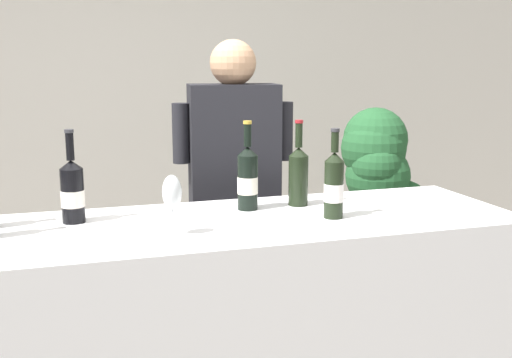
% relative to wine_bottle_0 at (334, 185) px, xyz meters
% --- Properties ---
extents(wall_back, '(8.00, 0.10, 2.80)m').
position_rel_wine_bottle_0_xyz_m(wall_back, '(-0.46, 2.67, 0.28)').
color(wall_back, beige).
rests_on(wall_back, ground_plane).
extents(counter, '(2.33, 0.68, 0.99)m').
position_rel_wine_bottle_0_xyz_m(counter, '(-0.46, 0.07, -0.62)').
color(counter, white).
rests_on(counter, ground_plane).
extents(wine_bottle_0, '(0.07, 0.07, 0.33)m').
position_rel_wine_bottle_0_xyz_m(wine_bottle_0, '(0.00, 0.00, 0.00)').
color(wine_bottle_0, black).
rests_on(wine_bottle_0, counter).
extents(wine_bottle_1, '(0.08, 0.08, 0.35)m').
position_rel_wine_bottle_0_xyz_m(wine_bottle_1, '(-0.05, 0.23, 0.00)').
color(wine_bottle_1, black).
rests_on(wine_bottle_1, counter).
extents(wine_bottle_3, '(0.08, 0.08, 0.35)m').
position_rel_wine_bottle_0_xyz_m(wine_bottle_3, '(-0.27, 0.22, 0.00)').
color(wine_bottle_3, black).
rests_on(wine_bottle_3, counter).
extents(wine_bottle_5, '(0.08, 0.08, 0.34)m').
position_rel_wine_bottle_0_xyz_m(wine_bottle_5, '(-0.93, 0.21, -0.01)').
color(wine_bottle_5, black).
rests_on(wine_bottle_5, counter).
extents(wine_glass, '(0.07, 0.07, 0.21)m').
position_rel_wine_bottle_0_xyz_m(wine_glass, '(-0.61, -0.06, 0.01)').
color(wine_glass, silver).
rests_on(wine_glass, counter).
extents(person_server, '(0.58, 0.28, 1.67)m').
position_rel_wine_bottle_0_xyz_m(person_server, '(-0.18, 0.77, -0.30)').
color(person_server, black).
rests_on(person_server, ground_plane).
extents(potted_shrub, '(0.58, 0.51, 1.29)m').
position_rel_wine_bottle_0_xyz_m(potted_shrub, '(0.95, 1.37, -0.30)').
color(potted_shrub, brown).
rests_on(potted_shrub, ground_plane).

